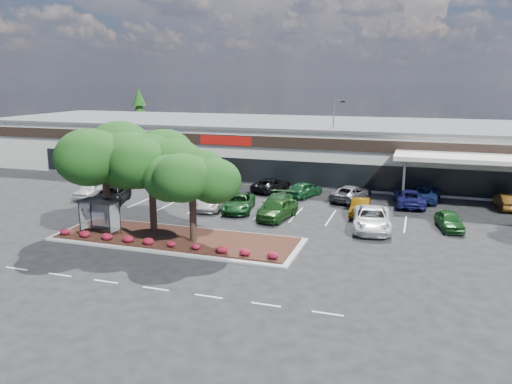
% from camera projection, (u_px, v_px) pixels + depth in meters
% --- Properties ---
extents(ground, '(160.00, 160.00, 0.00)m').
position_uv_depth(ground, '(176.00, 262.00, 31.55)').
color(ground, black).
rests_on(ground, ground).
extents(retail_store, '(80.40, 25.20, 6.25)m').
position_uv_depth(retail_store, '(301.00, 146.00, 62.24)').
color(retail_store, beige).
rests_on(retail_store, ground).
extents(landscape_island, '(18.00, 6.00, 0.26)m').
position_uv_depth(landscape_island, '(177.00, 239.00, 35.84)').
color(landscape_island, '#A6A6A1').
rests_on(landscape_island, ground).
extents(lane_markings, '(33.12, 20.06, 0.01)m').
position_uv_depth(lane_markings, '(233.00, 219.00, 41.24)').
color(lane_markings, silver).
rests_on(lane_markings, ground).
extents(shrub_row, '(17.00, 0.80, 0.50)m').
position_uv_depth(shrub_row, '(162.00, 243.00, 33.81)').
color(shrub_row, maroon).
rests_on(shrub_row, landscape_island).
extents(bus_shelter, '(2.75, 1.55, 2.59)m').
position_uv_depth(bus_shelter, '(100.00, 207.00, 36.06)').
color(bus_shelter, black).
rests_on(bus_shelter, landscape_island).
extents(island_tree_west, '(7.20, 7.20, 7.89)m').
position_uv_depth(island_tree_west, '(105.00, 177.00, 37.23)').
color(island_tree_west, '#18390E').
rests_on(island_tree_west, landscape_island).
extents(island_tree_mid, '(6.60, 6.60, 7.32)m').
position_uv_depth(island_tree_mid, '(152.00, 182.00, 36.87)').
color(island_tree_mid, '#18390E').
rests_on(island_tree_mid, landscape_island).
extents(island_tree_east, '(5.80, 5.80, 6.50)m').
position_uv_depth(island_tree_east, '(192.00, 195.00, 34.35)').
color(island_tree_east, '#18390E').
rests_on(island_tree_east, landscape_island).
extents(conifer_north_west, '(4.40, 4.40, 10.00)m').
position_uv_depth(conifer_north_west, '(140.00, 118.00, 82.21)').
color(conifer_north_west, '#18390E').
rests_on(conifer_north_west, ground).
extents(person_waiting, '(0.69, 0.51, 1.71)m').
position_uv_depth(person_waiting, '(82.00, 219.00, 37.24)').
color(person_waiting, '#594C47').
rests_on(person_waiting, landscape_island).
extents(light_pole, '(1.43, 0.50, 9.19)m').
position_uv_depth(light_pole, '(333.00, 147.00, 55.02)').
color(light_pole, '#A6A6A1').
rests_on(light_pole, ground).
extents(car_0, '(2.25, 4.81, 1.59)m').
position_uv_depth(car_0, '(92.00, 189.00, 48.77)').
color(car_0, silver).
rests_on(car_0, ground).
extents(car_1, '(4.23, 6.22, 1.58)m').
position_uv_depth(car_1, '(111.00, 195.00, 46.36)').
color(car_1, black).
rests_on(car_1, ground).
extents(car_2, '(2.66, 5.16, 1.39)m').
position_uv_depth(car_2, '(212.00, 201.00, 44.50)').
color(car_2, silver).
rests_on(car_2, ground).
extents(car_3, '(3.42, 5.67, 1.47)m').
position_uv_depth(car_3, '(239.00, 203.00, 43.75)').
color(car_3, '#14421A').
rests_on(car_3, ground).
extents(car_4, '(2.45, 5.69, 1.63)m').
position_uv_depth(car_4, '(277.00, 205.00, 42.61)').
color(car_4, '#19451E').
rests_on(car_4, ground).
extents(car_5, '(2.84, 5.17, 1.67)m').
position_uv_depth(car_5, '(278.00, 209.00, 41.25)').
color(car_5, '#1D4918').
rests_on(car_5, ground).
extents(car_6, '(1.52, 4.22, 1.38)m').
position_uv_depth(car_6, '(360.00, 207.00, 42.40)').
color(car_6, '#784A05').
rests_on(car_6, ground).
extents(car_7, '(3.51, 6.40, 1.70)m').
position_uv_depth(car_7, '(372.00, 219.00, 38.30)').
color(car_7, white).
rests_on(car_7, ground).
extents(car_8, '(2.40, 4.31, 1.38)m').
position_uv_depth(car_8, '(449.00, 221.00, 38.41)').
color(car_8, '#194F1C').
rests_on(car_8, ground).
extents(car_9, '(3.60, 4.99, 1.58)m').
position_uv_depth(car_9, '(180.00, 182.00, 52.16)').
color(car_9, '#53545A').
rests_on(car_9, ground).
extents(car_10, '(2.65, 5.52, 1.52)m').
position_uv_depth(car_10, '(210.00, 180.00, 53.42)').
color(car_10, black).
rests_on(car_10, ground).
extents(car_11, '(3.94, 6.06, 1.63)m').
position_uv_depth(car_11, '(207.00, 184.00, 51.25)').
color(car_11, maroon).
rests_on(car_11, ground).
extents(car_12, '(3.55, 5.46, 1.40)m').
position_uv_depth(car_12, '(271.00, 185.00, 51.36)').
color(car_12, black).
rests_on(car_12, ground).
extents(car_13, '(3.30, 4.86, 1.54)m').
position_uv_depth(car_13, '(304.00, 189.00, 48.96)').
color(car_13, '#184D27').
rests_on(car_13, ground).
extents(car_14, '(3.85, 5.85, 1.49)m').
position_uv_depth(car_14, '(351.00, 193.00, 47.35)').
color(car_14, '#4D4C53').
rests_on(car_14, ground).
extents(car_15, '(3.02, 5.56, 1.48)m').
position_uv_depth(car_15, '(425.00, 193.00, 47.35)').
color(car_15, navy).
rests_on(car_15, ground).
extents(car_16, '(3.14, 5.79, 1.54)m').
position_uv_depth(car_16, '(409.00, 197.00, 45.55)').
color(car_16, navy).
rests_on(car_16, ground).
extents(car_17, '(1.88, 4.43, 1.42)m').
position_uv_depth(car_17, '(507.00, 201.00, 44.42)').
color(car_17, brown).
rests_on(car_17, ground).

